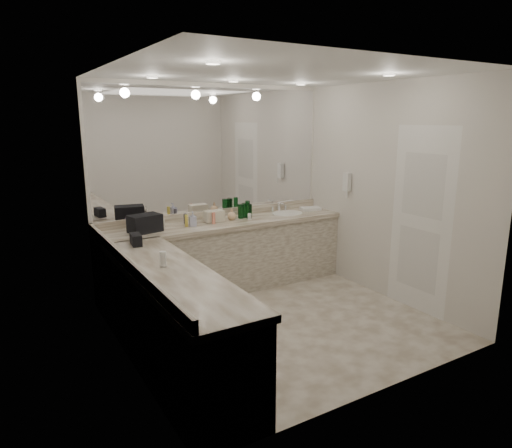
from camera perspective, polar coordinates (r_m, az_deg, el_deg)
floor at (r=5.09m, az=2.63°, el=-12.17°), size 3.20×3.20×0.00m
ceiling at (r=4.63m, az=2.98°, el=18.38°), size 3.20×3.20×0.00m
wall_back at (r=5.98m, az=-5.20°, el=4.64°), size 3.20×0.02×2.60m
wall_left at (r=4.05m, az=-16.44°, el=0.11°), size 0.02×3.00×2.60m
wall_right at (r=5.72m, az=16.31°, el=3.79°), size 0.02×3.00×2.60m
vanity_back_base at (r=5.91m, az=-3.76°, el=-4.19°), size 3.20×0.60×0.84m
vanity_back_top at (r=5.78m, az=-3.78°, el=0.04°), size 3.20×0.64×0.06m
vanity_left_base at (r=4.14m, az=-10.45°, el=-12.18°), size 0.60×2.40×0.84m
vanity_left_top at (r=3.97m, az=-10.58°, el=-6.26°), size 0.64×2.42×0.06m
backsplash_back at (r=6.02m, az=-5.05°, el=1.32°), size 3.20×0.04×0.10m
backsplash_left at (r=4.14m, az=-15.86°, el=-4.58°), size 0.04×3.00×0.10m
mirror_back at (r=5.92m, az=-5.25°, el=9.18°), size 3.12×0.01×1.55m
mirror_left at (r=3.97m, az=-16.71°, el=6.82°), size 0.01×2.92×1.55m
sink at (r=6.27m, az=3.93°, el=1.29°), size 0.44×0.44×0.03m
faucet at (r=6.42m, az=2.87°, el=2.27°), size 0.24×0.16×0.14m
wall_phone at (r=6.17m, az=11.30°, el=5.17°), size 0.06×0.10×0.24m
door at (r=5.43m, az=19.88°, el=0.38°), size 0.02×0.82×2.10m
black_toiletry_bag at (r=5.36m, az=-13.71°, el=0.08°), size 0.39×0.29×0.20m
black_bag_spill at (r=4.83m, az=-14.78°, el=-1.92°), size 0.12×0.22×0.11m
cream_cosmetic_case at (r=5.75m, az=-5.28°, el=0.94°), size 0.24×0.15×0.14m
hand_towel at (r=6.51m, az=6.82°, el=1.92°), size 0.30×0.24×0.04m
lotion_left at (r=4.08m, az=-11.56°, el=-4.34°), size 0.06×0.06×0.13m
soap_bottle_a at (r=5.45m, az=-11.67°, el=0.30°), size 0.08×0.08×0.18m
soap_bottle_b at (r=5.54m, az=-7.91°, el=0.64°), size 0.10×0.10×0.18m
soap_bottle_c at (r=5.85m, az=-3.05°, el=1.22°), size 0.13×0.13×0.15m
green_bottle_0 at (r=6.05m, az=-1.06°, el=1.95°), size 0.06×0.06×0.21m
green_bottle_1 at (r=5.94m, az=-1.92°, el=1.61°), size 0.07×0.07×0.18m
green_bottle_2 at (r=5.98m, az=-1.48°, el=1.72°), size 0.07×0.07×0.19m
green_bottle_3 at (r=5.95m, az=-0.85°, el=1.64°), size 0.07×0.07×0.18m
amenity_bottle_0 at (r=5.68m, az=-8.83°, el=0.65°), size 0.04×0.04×0.13m
amenity_bottle_1 at (r=5.85m, az=-0.82°, el=0.93°), size 0.05×0.05×0.08m
amenity_bottle_2 at (r=5.47m, az=-14.72°, el=-0.38°), size 0.06×0.06×0.08m
amenity_bottle_3 at (r=5.54m, az=-8.69°, el=0.41°), size 0.04×0.04×0.14m
amenity_bottle_4 at (r=5.64m, az=-5.31°, el=0.73°), size 0.04×0.04×0.14m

